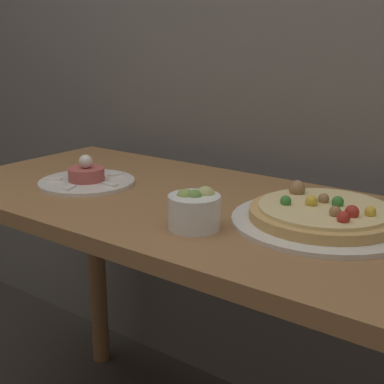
% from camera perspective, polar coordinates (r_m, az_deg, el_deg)
% --- Properties ---
extents(dining_table, '(1.46, 0.60, 0.78)m').
position_cam_1_polar(dining_table, '(1.23, 2.77, -6.80)').
color(dining_table, olive).
rests_on(dining_table, ground_plane).
extents(pizza_plate, '(0.37, 0.37, 0.07)m').
position_cam_1_polar(pizza_plate, '(1.11, 13.87, -2.44)').
color(pizza_plate, silver).
rests_on(pizza_plate, dining_table).
extents(tartare_plate, '(0.24, 0.24, 0.08)m').
position_cam_1_polar(tartare_plate, '(1.39, -11.17, 1.38)').
color(tartare_plate, silver).
rests_on(tartare_plate, dining_table).
extents(small_bowl, '(0.10, 0.10, 0.08)m').
position_cam_1_polar(small_bowl, '(1.04, 0.28, -1.89)').
color(small_bowl, white).
rests_on(small_bowl, dining_table).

